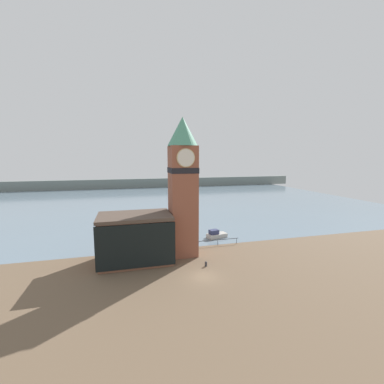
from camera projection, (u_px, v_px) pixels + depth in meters
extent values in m
plane|color=brown|center=(203.00, 277.00, 36.30)|extent=(160.00, 160.00, 0.00)
cube|color=slate|center=(151.00, 198.00, 105.41)|extent=(160.00, 120.00, 0.00)
cube|color=slate|center=(144.00, 183.00, 143.41)|extent=(180.00, 3.00, 5.00)
cube|color=#232328|center=(218.00, 240.00, 49.20)|extent=(8.48, 0.08, 0.08)
cylinder|color=#232328|center=(198.00, 244.00, 48.28)|extent=(0.07, 0.07, 1.05)
cylinder|color=#232328|center=(218.00, 242.00, 49.27)|extent=(0.07, 0.07, 1.05)
cylinder|color=#232328|center=(237.00, 241.00, 50.27)|extent=(0.07, 0.07, 1.05)
cube|color=brown|center=(183.00, 201.00, 43.61)|extent=(4.38, 4.38, 18.64)
cube|color=black|center=(183.00, 170.00, 42.90)|extent=(4.50, 4.50, 0.90)
cylinder|color=tan|center=(186.00, 158.00, 40.47)|extent=(2.99, 0.12, 2.99)
cylinder|color=silver|center=(186.00, 158.00, 40.39)|extent=(2.72, 0.12, 2.72)
cylinder|color=tan|center=(196.00, 158.00, 43.19)|extent=(0.12, 2.99, 2.99)
cylinder|color=silver|center=(196.00, 158.00, 43.21)|extent=(0.12, 2.72, 2.72)
cone|color=#4C9375|center=(183.00, 131.00, 42.05)|extent=(5.04, 5.04, 4.70)
cube|color=#935B42|center=(135.00, 239.00, 41.38)|extent=(11.12, 7.30, 7.23)
cube|color=#4C3D33|center=(135.00, 216.00, 40.87)|extent=(11.52, 7.70, 0.50)
cube|color=black|center=(136.00, 246.00, 37.72)|extent=(11.62, 0.30, 6.65)
cube|color=#B7B2A8|center=(217.00, 235.00, 54.15)|extent=(4.52, 2.80, 0.82)
cube|color=navy|center=(214.00, 232.00, 53.69)|extent=(2.10, 1.73, 0.91)
cylinder|color=#2D2D33|center=(206.00, 264.00, 39.74)|extent=(0.36, 0.36, 0.59)
sphere|color=#2D2D33|center=(206.00, 263.00, 39.70)|extent=(0.37, 0.37, 0.37)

